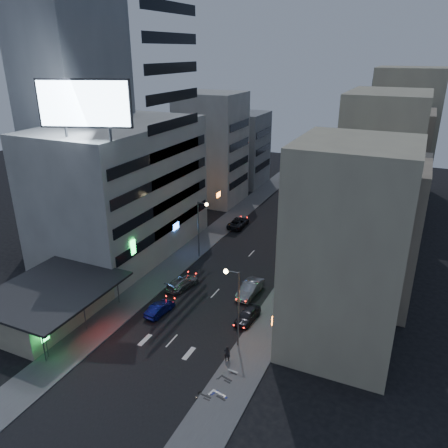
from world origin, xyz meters
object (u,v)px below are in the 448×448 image
Objects in this scene: road_car_blue at (160,309)px; scooter_silver_a at (227,390)px; person at (227,353)px; scooter_black_a at (212,393)px; scooter_blue at (228,392)px; scooter_black_b at (233,376)px; parked_car_right_near at (248,315)px; road_car_silver at (183,282)px; parked_car_left at (238,223)px; parked_car_right_mid at (250,289)px; parked_car_right_far at (308,230)px; scooter_silver_b at (238,368)px.

scooter_silver_a is (11.72, -8.25, 0.10)m from road_car_blue.
scooter_black_a is at bearing 90.23° from person.
scooter_blue is 2.05m from scooter_black_b.
scooter_black_a is at bearing -78.33° from parked_car_right_near.
scooter_black_b is (1.52, -2.22, -0.25)m from person.
parked_car_right_near is at bearing 12.79° from scooter_black_a.
road_car_silver is 2.33× the size of scooter_silver_a.
road_car_blue is 2.33× the size of scooter_black_a.
parked_car_right_mid is at bearing 114.62° from parked_car_left.
parked_car_right_mid is at bearing -97.79° from parked_car_right_far.
road_car_blue is 0.82× the size of road_car_silver.
parked_car_right_far reaches higher than scooter_black_b.
scooter_silver_a is 0.24m from scooter_blue.
scooter_blue is at bearing -152.76° from scooter_black_b.
parked_car_right_mid is 2.78× the size of scooter_black_b.
scooter_silver_a is at bearing -174.33° from scooter_silver_b.
parked_car_right_near is 26.66m from parked_car_left.
road_car_silver is (-9.80, 3.34, -0.01)m from parked_car_right_near.
scooter_silver_b is at bearing -89.28° from parked_car_right_far.
scooter_silver_a is at bearing 76.22° from scooter_blue.
parked_car_right_far reaches higher than road_car_blue.
road_car_silver is 16.44m from scooter_silver_b.
parked_car_right_near is 25.79m from parked_car_right_far.
parked_car_right_near is 8.17m from scooter_silver_b.
scooter_blue is at bearing 106.58° from person.
person is 0.98× the size of scooter_silver_b.
road_car_silver is at bearing 42.64° from scooter_black_a.
scooter_blue is at bearing -112.51° from scooter_silver_a.
scooter_silver_b is (12.04, -11.19, -0.07)m from road_car_silver.
parked_car_right_near reaches higher than scooter_black_b.
parked_car_left is 37.71m from scooter_silver_a.
scooter_silver_a is at bearing 104.95° from person.
person is at bearing -91.86° from parked_car_right_far.
scooter_silver_a is 1.05× the size of scooter_blue.
road_car_silver is at bearing -52.73° from person.
scooter_blue is 3.25m from scooter_silver_b.
person reaches higher than parked_car_right_near.
scooter_silver_a is (2.48, -36.74, 0.03)m from parked_car_right_far.
parked_car_right_near is at bearing -68.19° from parked_car_right_mid.
road_car_blue reaches higher than scooter_silver_b.
parked_car_left is 3.24× the size of person.
road_car_blue is at bearing 107.84° from road_car_silver.
parked_car_right_mid reaches higher than scooter_silver_a.
person reaches higher than scooter_black_b.
road_car_silver is 2.97× the size of person.
scooter_blue is at bearing 143.40° from road_car_silver.
parked_car_left is at bearing 36.20° from scooter_black_b.
parked_car_right_far reaches higher than parked_car_right_near.
person reaches higher than parked_car_right_far.
parked_car_right_far is (11.20, 1.60, -0.01)m from parked_car_left.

